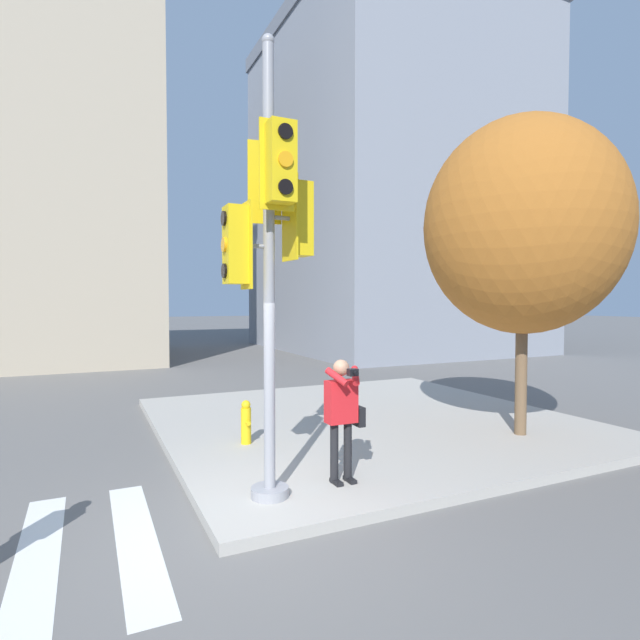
{
  "coord_description": "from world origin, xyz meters",
  "views": [
    {
      "loc": [
        -1.65,
        -5.26,
        2.51
      ],
      "look_at": [
        1.08,
        0.52,
        2.28
      ],
      "focal_mm": 28.0,
      "sensor_mm": 36.0,
      "label": 1
    }
  ],
  "objects_px": {
    "person_photographer": "(343,409)",
    "street_tree": "(523,226)",
    "traffic_signal_pole": "(270,234)",
    "fire_hydrant": "(246,422)"
  },
  "relations": [
    {
      "from": "person_photographer",
      "to": "street_tree",
      "type": "bearing_deg",
      "value": 10.29
    },
    {
      "from": "traffic_signal_pole",
      "to": "fire_hydrant",
      "type": "distance_m",
      "value": 3.67
    },
    {
      "from": "fire_hydrant",
      "to": "traffic_signal_pole",
      "type": "bearing_deg",
      "value": -99.55
    },
    {
      "from": "traffic_signal_pole",
      "to": "fire_hydrant",
      "type": "xyz_separation_m",
      "value": [
        0.39,
        2.31,
        -2.82
      ]
    },
    {
      "from": "person_photographer",
      "to": "fire_hydrant",
      "type": "bearing_deg",
      "value": 105.98
    },
    {
      "from": "street_tree",
      "to": "fire_hydrant",
      "type": "bearing_deg",
      "value": 161.84
    },
    {
      "from": "person_photographer",
      "to": "fire_hydrant",
      "type": "distance_m",
      "value": 2.4
    },
    {
      "from": "person_photographer",
      "to": "street_tree",
      "type": "height_order",
      "value": "street_tree"
    },
    {
      "from": "person_photographer",
      "to": "fire_hydrant",
      "type": "xyz_separation_m",
      "value": [
        -0.64,
        2.24,
        -0.6
      ]
    },
    {
      "from": "traffic_signal_pole",
      "to": "street_tree",
      "type": "xyz_separation_m",
      "value": [
        5.01,
        0.8,
        0.51
      ]
    }
  ]
}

